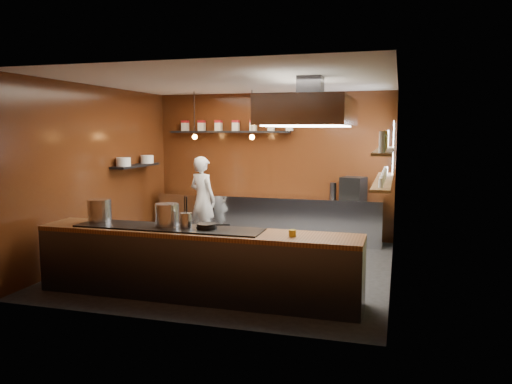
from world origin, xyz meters
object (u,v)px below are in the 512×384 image
(extractor_hood, at_px, (310,111))
(stockpot_small, at_px, (167,215))
(chef, at_px, (203,199))
(stockpot_large, at_px, (99,210))
(espresso_machine, at_px, (353,188))

(extractor_hood, bearing_deg, stockpot_small, -146.93)
(chef, bearing_deg, stockpot_large, 107.32)
(extractor_hood, bearing_deg, espresso_machine, 80.93)
(espresso_machine, bearing_deg, stockpot_small, -102.50)
(stockpot_large, distance_m, espresso_machine, 4.93)
(stockpot_small, distance_m, espresso_machine, 4.33)
(extractor_hood, relative_size, chef, 1.16)
(extractor_hood, distance_m, stockpot_small, 2.52)
(stockpot_small, xyz_separation_m, espresso_machine, (2.16, 3.75, 0.02))
(stockpot_small, height_order, espresso_machine, espresso_machine)
(stockpot_small, xyz_separation_m, chef, (-0.75, 3.10, -0.23))
(extractor_hood, relative_size, stockpot_small, 6.18)
(stockpot_large, xyz_separation_m, chef, (0.32, 3.07, -0.24))
(espresso_machine, bearing_deg, stockpot_large, -113.46)
(stockpot_large, relative_size, stockpot_small, 1.02)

